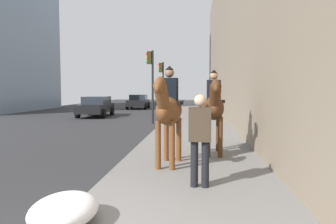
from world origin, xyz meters
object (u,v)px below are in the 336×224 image
object	(u,v)px
car_mid_lane	(96,106)
mounted_horse_near	(168,109)
traffic_light_near_curb	(151,75)
car_near_lane	(138,101)
pedestrian_greeting	(200,134)
traffic_light_far_curb	(162,80)
mounted_horse_far	(214,107)

from	to	relation	value
car_mid_lane	mounted_horse_near	bearing A→B (deg)	21.00
traffic_light_near_curb	car_near_lane	bearing A→B (deg)	13.31
car_mid_lane	traffic_light_near_curb	world-z (taller)	traffic_light_near_curb
pedestrian_greeting	car_mid_lane	world-z (taller)	pedestrian_greeting
car_mid_lane	traffic_light_far_curb	size ratio (longest dim) A/B	1.13
mounted_horse_far	traffic_light_far_curb	bearing A→B (deg)	-168.08
mounted_horse_far	pedestrian_greeting	bearing A→B (deg)	-7.35
mounted_horse_near	car_near_lane	world-z (taller)	mounted_horse_near
car_mid_lane	traffic_light_near_curb	distance (m)	6.66
car_near_lane	traffic_light_near_curb	bearing A→B (deg)	11.30
car_mid_lane	car_near_lane	bearing A→B (deg)	169.45
pedestrian_greeting	traffic_light_far_curb	bearing A→B (deg)	12.00
car_near_lane	mounted_horse_far	bearing A→B (deg)	13.36
mounted_horse_far	traffic_light_far_curb	distance (m)	15.27
mounted_horse_near	traffic_light_far_curb	distance (m)	16.49
mounted_horse_far	traffic_light_near_curb	xyz separation A→B (m)	(9.00, 3.01, 1.30)
traffic_light_near_curb	pedestrian_greeting	bearing A→B (deg)	-167.78
mounted_horse_near	traffic_light_far_curb	bearing A→B (deg)	-166.97
car_near_lane	car_mid_lane	distance (m)	9.64
mounted_horse_far	pedestrian_greeting	size ratio (longest dim) A/B	1.38
mounted_horse_far	car_near_lane	distance (m)	23.80
pedestrian_greeting	car_near_lane	size ratio (longest dim) A/B	0.41
mounted_horse_near	traffic_light_near_curb	xyz separation A→B (m)	(10.41, 1.88, 1.29)
traffic_light_near_curb	mounted_horse_far	bearing A→B (deg)	-161.51
traffic_light_near_curb	traffic_light_far_curb	distance (m)	5.92
car_mid_lane	pedestrian_greeting	bearing A→B (deg)	21.05
mounted_horse_far	car_near_lane	bearing A→B (deg)	-164.20
pedestrian_greeting	traffic_light_near_curb	bearing A→B (deg)	15.88
car_near_lane	traffic_light_far_curb	bearing A→B (deg)	20.19
traffic_light_far_curb	mounted_horse_near	bearing A→B (deg)	-173.34
mounted_horse_near	pedestrian_greeting	world-z (taller)	mounted_horse_near
pedestrian_greeting	car_near_lane	bearing A→B (deg)	16.47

